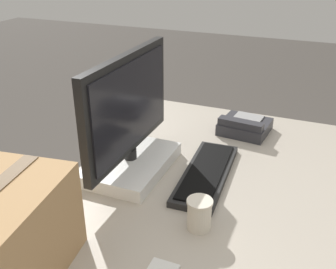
% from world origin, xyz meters
% --- Properties ---
extents(monitor, '(0.54, 0.25, 0.42)m').
position_xyz_m(monitor, '(0.22, 0.27, 0.88)').
color(monitor, white).
rests_on(monitor, office_desk).
extents(keyboard, '(0.43, 0.17, 0.03)m').
position_xyz_m(keyboard, '(0.28, 0.01, 0.74)').
color(keyboard, black).
rests_on(keyboard, office_desk).
extents(desk_phone, '(0.20, 0.21, 0.08)m').
position_xyz_m(desk_phone, '(0.68, -0.03, 0.75)').
color(desk_phone, '#2D2D33').
rests_on(desk_phone, office_desk).
extents(paper_cup_right, '(0.07, 0.07, 0.09)m').
position_xyz_m(paper_cup_right, '(0.01, -0.05, 0.77)').
color(paper_cup_right, beige).
rests_on(paper_cup_right, office_desk).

